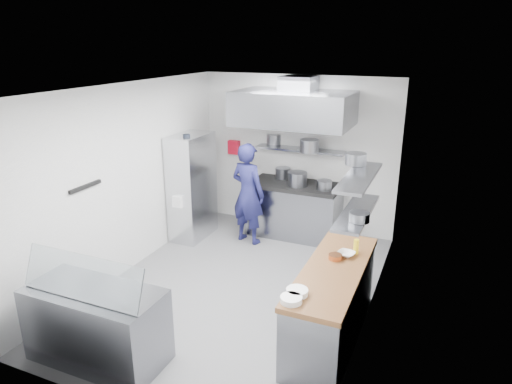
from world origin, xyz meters
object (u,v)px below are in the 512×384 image
at_px(chef, 248,194).
at_px(wire_rack, 192,187).
at_px(display_case, 97,325).
at_px(gas_range, 294,211).

xyz_separation_m(chef, wire_rack, (-1.00, -0.17, 0.05)).
bearing_deg(wire_rack, display_case, -76.97).
bearing_deg(display_case, gas_range, 78.13).
height_order(gas_range, wire_rack, wire_rack).
distance_m(gas_range, display_case, 4.19).
bearing_deg(chef, display_case, 99.77).
relative_size(wire_rack, display_case, 1.23).
relative_size(chef, wire_rack, 0.95).
height_order(gas_range, display_case, gas_range).
bearing_deg(wire_rack, chef, 9.85).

